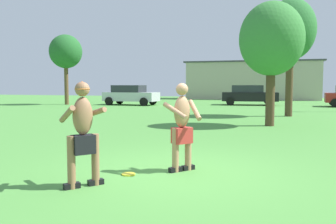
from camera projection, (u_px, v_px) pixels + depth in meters
ground_plane at (177, 172)px, 6.79m from camera, size 80.00×80.00×0.00m
player_with_cap at (83, 129)px, 5.78m from camera, size 0.83×0.72×1.73m
player_in_red at (182, 125)px, 6.83m from camera, size 0.76×0.77×1.70m
frisbee at (128, 174)px, 6.60m from camera, size 0.25×0.25×0.03m
car_silver_near_post at (131, 95)px, 28.57m from camera, size 4.41×2.26×1.58m
car_black_far_end at (249, 95)px, 28.42m from camera, size 4.46×2.37×1.58m
outbuilding_behind_lot at (252, 80)px, 39.10m from camera, size 14.43×4.43×4.14m
tree_left_field at (66, 52)px, 28.83m from camera, size 2.62×2.62×5.65m
tree_right_field at (291, 31)px, 18.25m from camera, size 2.52×2.52×6.03m
tree_near_building at (271, 40)px, 14.07m from camera, size 2.53×2.53×4.91m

